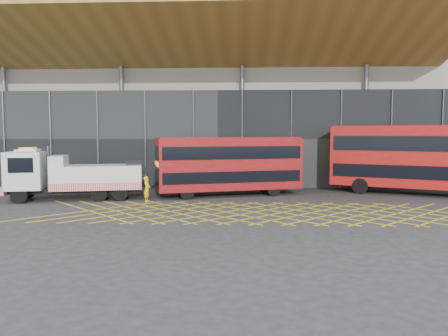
# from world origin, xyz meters

# --- Properties ---
(ground_plane) EXTENTS (120.00, 120.00, 0.00)m
(ground_plane) POSITION_xyz_m (0.00, 0.00, 0.00)
(ground_plane) COLOR #272729
(road_markings) EXTENTS (27.96, 7.16, 0.01)m
(road_markings) POSITION_xyz_m (5.60, 0.00, 0.01)
(road_markings) COLOR yellow
(road_markings) RESTS_ON ground_plane
(construction_building) EXTENTS (55.00, 23.97, 18.00)m
(construction_building) POSITION_xyz_m (1.92, 18.40, 8.98)
(construction_building) COLOR gray
(construction_building) RESTS_ON ground_plane
(recovery_truck) EXTENTS (10.35, 4.40, 3.60)m
(recovery_truck) POSITION_xyz_m (-7.44, 4.00, 1.67)
(recovery_truck) COLOR black
(recovery_truck) RESTS_ON ground_plane
(bus_towed) EXTENTS (10.54, 5.43, 4.21)m
(bus_towed) POSITION_xyz_m (3.12, 6.53, 2.34)
(bus_towed) COLOR maroon
(bus_towed) RESTS_ON ground_plane
(bus_second) EXTENTS (12.45, 7.57, 5.04)m
(bus_second) POSITION_xyz_m (16.91, 7.61, 2.80)
(bus_second) COLOR #9E0F0C
(bus_second) RESTS_ON ground_plane
(worker) EXTENTS (0.45, 0.64, 1.67)m
(worker) POSITION_xyz_m (-2.15, 3.48, 0.84)
(worker) COLOR yellow
(worker) RESTS_ON ground_plane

